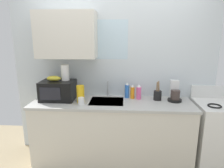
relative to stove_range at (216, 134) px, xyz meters
name	(u,v)px	position (x,y,z in m)	size (l,w,h in m)	color
kitchen_wall_assembly	(106,66)	(-1.55, 0.31, 0.89)	(2.96, 0.42, 2.50)	silver
counter_unit	(112,131)	(-1.44, 0.00, 0.00)	(2.19, 0.63, 0.90)	silver
sink_faucet	(108,89)	(-1.52, 0.24, 0.56)	(0.03, 0.03, 0.23)	#B2B5BA
stove_range	(216,134)	(0.00, 0.00, 0.00)	(0.60, 0.60, 1.08)	white
microwave	(58,90)	(-2.20, 0.04, 0.58)	(0.46, 0.35, 0.27)	black
banana_bunch	(54,78)	(-2.25, 0.05, 0.75)	(0.20, 0.11, 0.07)	gold
paper_towel_roll	(65,73)	(-2.10, 0.10, 0.82)	(0.11, 0.11, 0.22)	white
coffee_maker	(175,93)	(-0.58, 0.10, 0.55)	(0.19, 0.21, 0.28)	black
dish_soap_bottle_blue	(127,91)	(-1.24, 0.19, 0.55)	(0.06, 0.06, 0.23)	blue
dish_soap_bottle_orange	(132,92)	(-1.16, 0.17, 0.54)	(0.06, 0.06, 0.20)	orange
dish_soap_bottle_pink	(139,92)	(-1.07, 0.14, 0.54)	(0.07, 0.07, 0.21)	#E55999
cereal_canister	(81,94)	(-1.86, -0.05, 0.56)	(0.10, 0.10, 0.23)	gold
mug_white	(81,101)	(-1.84, -0.14, 0.49)	(0.08, 0.08, 0.10)	white
utensil_crock	(158,95)	(-0.81, 0.12, 0.51)	(0.11, 0.11, 0.27)	black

